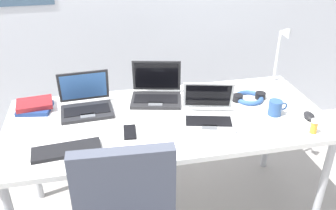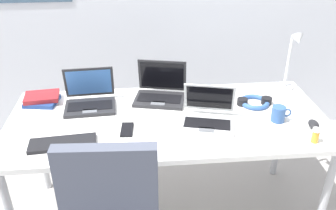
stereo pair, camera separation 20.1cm
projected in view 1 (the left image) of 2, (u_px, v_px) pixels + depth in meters
The scene contains 12 objects.
desk at pixel (168, 126), 2.08m from camera, with size 1.80×0.80×0.74m.
desk_lamp at pixel (280, 57), 2.34m from camera, with size 0.12×0.18×0.40m.
laptop_near_mouse at pixel (86, 104), 2.10m from camera, with size 0.31×0.26×0.22m.
laptop_front_left at pixel (156, 92), 2.23m from camera, with size 0.35×0.30×0.23m.
laptop_far_corner at pixel (208, 114), 2.00m from camera, with size 0.34×0.32×0.20m.
external_keyboard at pixel (67, 150), 1.76m from camera, with size 0.33×0.12×0.02m, color black.
computer_mouse at pixel (309, 116), 2.03m from camera, with size 0.06×0.10×0.03m, color black.
cell_phone at pixel (130, 132), 1.91m from camera, with size 0.06×0.14×0.01m, color black.
headphones at pixel (249, 97), 2.23m from camera, with size 0.21×0.18×0.04m.
pill_bottle at pixel (314, 126), 1.89m from camera, with size 0.04×0.04×0.08m.
book_stack at pixel (35, 106), 2.12m from camera, with size 0.21×0.19×0.05m.
coffee_mug at pixel (275, 108), 2.06m from camera, with size 0.11×0.08×0.09m.
Camera 1 is at (-0.37, -1.73, 1.78)m, focal length 38.69 mm.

